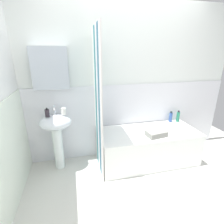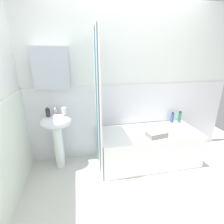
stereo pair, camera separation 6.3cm
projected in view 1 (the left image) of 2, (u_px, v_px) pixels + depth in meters
ground_plane at (155, 210)px, 1.94m from camera, size 4.80×5.60×0.04m
wall_back_tiled at (121, 88)px, 2.70m from camera, size 3.60×0.18×2.40m
sink at (56, 131)px, 2.44m from camera, size 0.44×0.34×0.85m
faucet at (55, 110)px, 2.42m from camera, size 0.03×0.12×0.12m
soap_dispenser at (47, 113)px, 2.31m from camera, size 0.06×0.06×0.13m
toothbrush_cup at (64, 111)px, 2.39m from camera, size 0.07×0.07×0.10m
bathtub at (147, 146)px, 2.72m from camera, size 1.53×0.67×0.52m
shower_curtain at (98, 105)px, 2.30m from camera, size 0.01×0.67×2.00m
body_wash_bottle at (178, 116)px, 2.97m from camera, size 0.05×0.05×0.20m
conditioner_bottle at (171, 117)px, 2.97m from camera, size 0.05×0.05×0.19m
towel_folded at (156, 133)px, 2.48m from camera, size 0.31×0.22×0.08m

